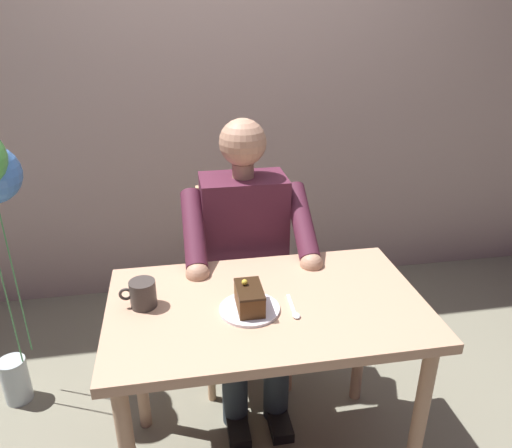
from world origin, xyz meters
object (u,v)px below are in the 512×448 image
object	(u,v)px
seated_person	(247,263)
coffee_cup	(143,293)
cake_slice	(249,298)
chair	(241,273)
dessert_spoon	(294,310)
dining_table	(266,327)

from	to	relation	value
seated_person	coffee_cup	size ratio (longest dim) A/B	10.31
seated_person	cake_slice	distance (m)	0.50
chair	dessert_spoon	bearing A→B (deg)	96.53
dining_table	coffee_cup	size ratio (longest dim) A/B	8.78
dining_table	seated_person	distance (m)	0.44
seated_person	coffee_cup	xyz separation A→B (m)	(0.41, 0.39, 0.14)
seated_person	cake_slice	xyz separation A→B (m)	(0.07, 0.48, 0.14)
chair	seated_person	world-z (taller)	seated_person
chair	dessert_spoon	size ratio (longest dim) A/B	6.37
coffee_cup	dessert_spoon	bearing A→B (deg)	166.43
cake_slice	dessert_spoon	world-z (taller)	cake_slice
chair	coffee_cup	world-z (taller)	chair
cake_slice	coffee_cup	world-z (taller)	cake_slice
dining_table	coffee_cup	bearing A→B (deg)	-7.19
dining_table	cake_slice	world-z (taller)	cake_slice
chair	cake_slice	xyz separation A→B (m)	(0.07, 0.65, 0.29)
chair	cake_slice	world-z (taller)	chair
chair	cake_slice	distance (m)	0.71
dining_table	seated_person	size ratio (longest dim) A/B	0.85
cake_slice	dessert_spoon	distance (m)	0.15
seated_person	cake_slice	world-z (taller)	seated_person
chair	coffee_cup	size ratio (longest dim) A/B	7.46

